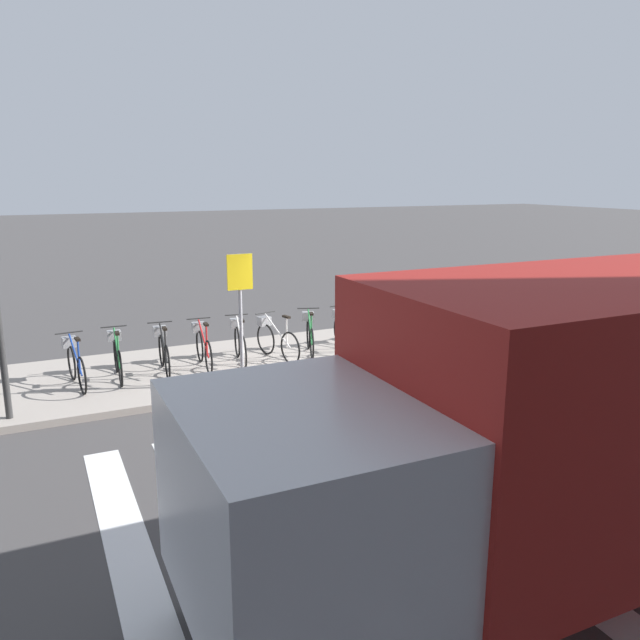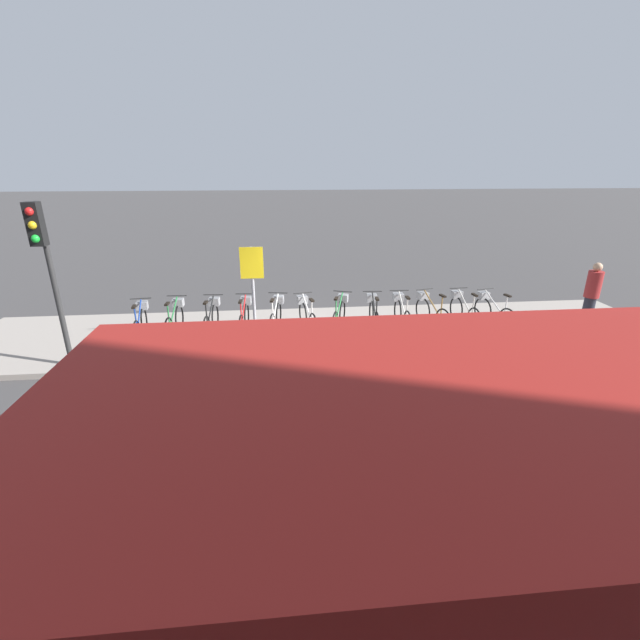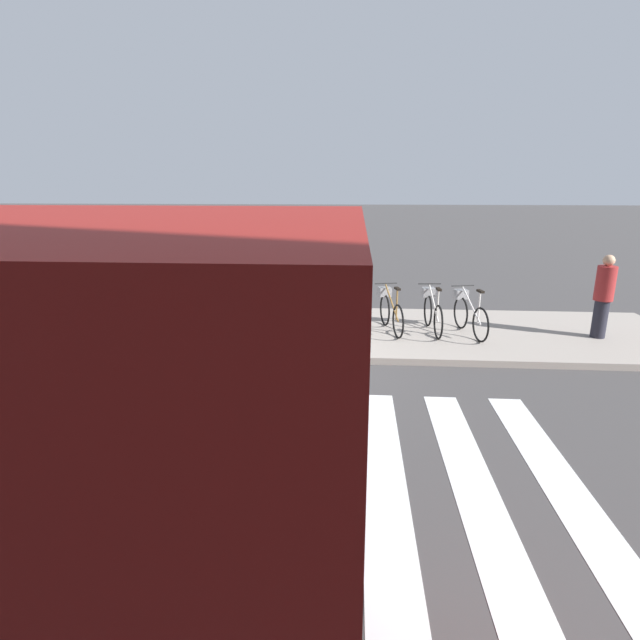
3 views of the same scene
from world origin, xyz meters
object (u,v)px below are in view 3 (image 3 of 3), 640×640
object	(u,v)px
parked_bicycle_2	(134,305)
parked_bicycle_5	(239,307)
parked_bicycle_7	(318,309)
parked_bicycle_11	(468,312)
pedestrian	(604,295)
parked_bicycle_9	(390,309)
parked_bicycle_1	(95,304)
parked_bicycle_8	(352,309)
parked_bicycle_3	(170,305)
sign_post	(153,260)
parked_bicycle_0	(57,305)
parked_bicycle_10	(432,310)
parked_bicycle_6	(278,307)
parked_bicycle_4	(205,306)

from	to	relation	value
parked_bicycle_2	parked_bicycle_5	xyz separation A→B (m)	(2.20, -0.04, 0.00)
parked_bicycle_7	parked_bicycle_11	world-z (taller)	same
pedestrian	parked_bicycle_9	bearing A→B (deg)	177.16
parked_bicycle_1	pedestrian	world-z (taller)	pedestrian
parked_bicycle_8	pedestrian	distance (m)	4.67
parked_bicycle_3	parked_bicycle_9	distance (m)	4.45
parked_bicycle_8	sign_post	xyz separation A→B (m)	(-3.39, -1.33, 1.14)
parked_bicycle_7	parked_bicycle_9	xyz separation A→B (m)	(1.42, 0.07, 0.00)
parked_bicycle_0	parked_bicycle_11	xyz separation A→B (m)	(8.24, 0.01, 0.00)
parked_bicycle_11	pedestrian	xyz separation A→B (m)	(2.42, -0.08, 0.39)
parked_bicycle_3	parked_bicycle_11	bearing A→B (deg)	-1.29
parked_bicycle_8	pedestrian	bearing A→B (deg)	-1.72
parked_bicycle_9	parked_bicycle_10	bearing A→B (deg)	0.81
parked_bicycle_0	pedestrian	bearing A→B (deg)	-0.35
parked_bicycle_6	parked_bicycle_9	bearing A→B (deg)	-0.34
parked_bicycle_6	pedestrian	distance (m)	6.15
parked_bicycle_0	parked_bicycle_6	bearing A→B (deg)	1.80
parked_bicycle_4	parked_bicycle_11	world-z (taller)	same
pedestrian	parked_bicycle_7	bearing A→B (deg)	178.66
parked_bicycle_7	parked_bicycle_9	distance (m)	1.42
parked_bicycle_4	parked_bicycle_10	size ratio (longest dim) A/B	0.99
parked_bicycle_6	parked_bicycle_9	distance (m)	2.22
parked_bicycle_2	sign_post	bearing A→B (deg)	-52.28
parked_bicycle_0	parked_bicycle_4	bearing A→B (deg)	3.00
parked_bicycle_0	parked_bicycle_2	bearing A→B (deg)	5.19
parked_bicycle_0	parked_bicycle_10	world-z (taller)	same
parked_bicycle_3	parked_bicycle_11	xyz separation A→B (m)	(5.95, -0.13, 0.00)
parked_bicycle_3	parked_bicycle_4	bearing A→B (deg)	1.04
parked_bicycle_4	sign_post	distance (m)	1.86
parked_bicycle_7	parked_bicycle_9	world-z (taller)	same
parked_bicycle_0	parked_bicycle_10	distance (m)	7.57
parked_bicycle_4	parked_bicycle_7	bearing A→B (deg)	-2.48
parked_bicycle_0	parked_bicycle_8	xyz separation A→B (m)	(6.01, 0.07, 0.00)
parked_bicycle_2	parked_bicycle_10	xyz separation A→B (m)	(6.02, 0.00, 0.00)
parked_bicycle_7	parked_bicycle_4	bearing A→B (deg)	177.52
parked_bicycle_0	pedestrian	world-z (taller)	pedestrian
parked_bicycle_7	parked_bicycle_9	bearing A→B (deg)	2.81
sign_post	parked_bicycle_7	bearing A→B (deg)	25.84
parked_bicycle_2	sign_post	world-z (taller)	sign_post
parked_bicycle_5	sign_post	world-z (taller)	sign_post
parked_bicycle_5	parked_bicycle_8	world-z (taller)	same
parked_bicycle_1	parked_bicycle_8	xyz separation A→B (m)	(5.29, -0.06, 0.00)
parked_bicycle_2	parked_bicycle_3	bearing A→B (deg)	0.40
parked_bicycle_5	parked_bicycle_10	distance (m)	3.82
parked_bicycle_2	pedestrian	distance (m)	9.13
parked_bicycle_8	parked_bicycle_11	bearing A→B (deg)	-1.62
parked_bicycle_6	parked_bicycle_10	world-z (taller)	same
parked_bicycle_0	parked_bicycle_7	world-z (taller)	same
parked_bicycle_9	parked_bicycle_10	world-z (taller)	same
pedestrian	sign_post	size ratio (longest dim) A/B	0.68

